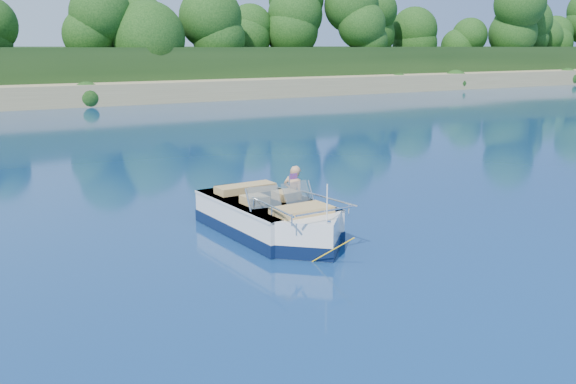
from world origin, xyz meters
name	(u,v)px	position (x,y,z in m)	size (l,w,h in m)	color
ground	(409,229)	(0.00, 0.00, 0.00)	(160.00, 160.00, 0.00)	#0A224A
shoreline	(11,76)	(0.00, 63.77, 0.98)	(170.00, 59.00, 6.00)	#978658
treeline	(48,26)	(0.04, 41.01, 5.55)	(150.00, 7.12, 8.19)	#322110
motorboat	(274,221)	(-2.92, 1.16, 0.34)	(2.01, 5.21, 1.73)	white
tow_tube	(292,207)	(-1.44, 2.85, 0.08)	(1.33, 1.33, 0.32)	#E5B300
boy	(292,210)	(-1.40, 2.93, 0.00)	(0.57, 0.38, 1.57)	tan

